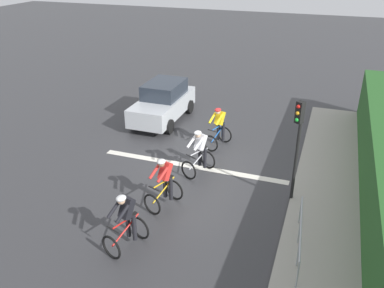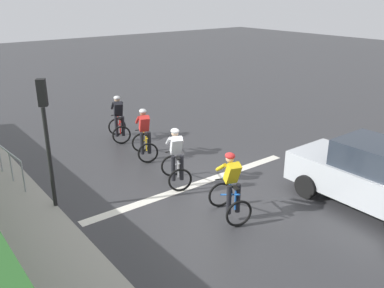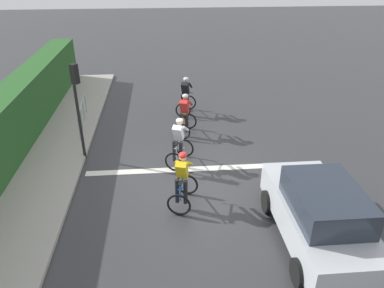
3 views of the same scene
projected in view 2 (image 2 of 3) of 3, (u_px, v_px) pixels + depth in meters
name	position (u px, v px, depth m)	size (l,w,h in m)	color
ground_plane	(204.00, 190.00, 11.48)	(80.00, 80.00, 0.00)	#333335
road_marking_stop_line	(195.00, 185.00, 11.80)	(7.00, 0.30, 0.01)	silver
cyclist_lead	(119.00, 119.00, 15.11)	(0.99, 1.24, 1.66)	black
cyclist_second	(144.00, 135.00, 13.46)	(1.00, 1.24, 1.66)	black
cyclist_mid	(176.00, 158.00, 11.57)	(1.04, 1.26, 1.66)	black
cyclist_fourth	(231.00, 188.00, 9.85)	(0.96, 1.23, 1.66)	black
car_silver	(373.00, 176.00, 10.29)	(1.89, 4.10, 1.76)	#B7BCC1
traffic_light_near_crossing	(46.00, 126.00, 9.75)	(0.27, 0.29, 3.34)	black
pedestrian_railing_kerbside	(4.00, 156.00, 11.85)	(0.26, 2.72, 1.03)	#999EA3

